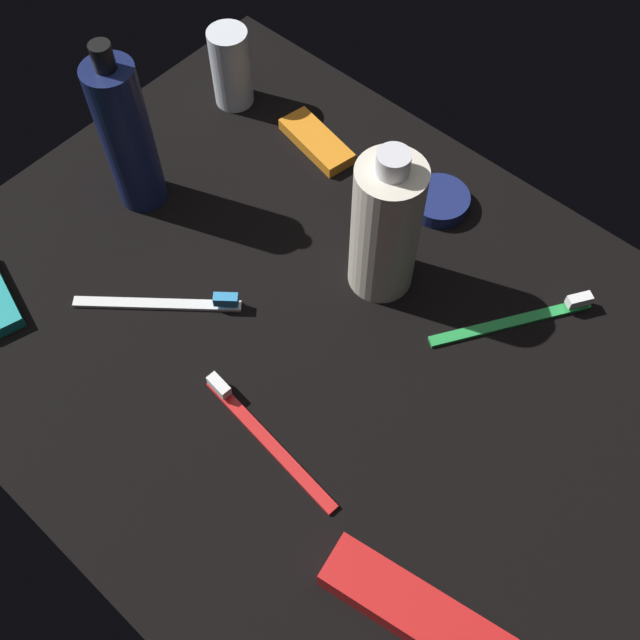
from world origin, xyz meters
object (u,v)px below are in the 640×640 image
(lotion_bottle, at_px, (127,136))
(toothbrush_red, at_px, (262,433))
(toothbrush_white, at_px, (167,302))
(cream_tin_left, at_px, (439,201))
(toothpaste_box_red, at_px, (420,615))
(snack_bar_orange, at_px, (317,141))
(deodorant_stick, at_px, (231,67))
(bodywash_bottle, at_px, (387,229))
(toothbrush_green, at_px, (521,318))

(lotion_bottle, xyz_separation_m, toothbrush_red, (0.31, -0.13, -0.09))
(toothbrush_white, distance_m, cream_tin_left, 0.33)
(toothpaste_box_red, bearing_deg, toothbrush_white, 159.75)
(lotion_bottle, bearing_deg, cream_tin_left, 38.69)
(snack_bar_orange, distance_m, cream_tin_left, 0.17)
(toothbrush_red, bearing_deg, toothbrush_white, 167.06)
(deodorant_stick, height_order, toothpaste_box_red, deodorant_stick)
(toothbrush_white, distance_m, snack_bar_orange, 0.28)
(bodywash_bottle, relative_size, toothbrush_green, 1.21)
(bodywash_bottle, height_order, toothbrush_green, bodywash_bottle)
(bodywash_bottle, height_order, toothpaste_box_red, bodywash_bottle)
(bodywash_bottle, bearing_deg, toothpaste_box_red, -45.74)
(toothpaste_box_red, height_order, snack_bar_orange, toothpaste_box_red)
(snack_bar_orange, relative_size, cream_tin_left, 1.48)
(toothbrush_red, bearing_deg, bodywash_bottle, 97.96)
(lotion_bottle, height_order, cream_tin_left, lotion_bottle)
(toothbrush_red, bearing_deg, toothpaste_box_red, -8.41)
(toothbrush_red, bearing_deg, deodorant_stick, 138.10)
(toothbrush_red, relative_size, cream_tin_left, 2.56)
(toothbrush_green, xyz_separation_m, cream_tin_left, (-0.16, 0.07, 0.00))
(lotion_bottle, distance_m, snack_bar_orange, 0.23)
(toothpaste_box_red, bearing_deg, toothbrush_red, 161.83)
(bodywash_bottle, xyz_separation_m, deodorant_stick, (-0.32, 0.09, -0.04))
(lotion_bottle, bearing_deg, toothbrush_green, 18.93)
(deodorant_stick, bearing_deg, bodywash_bottle, -16.03)
(bodywash_bottle, distance_m, deodorant_stick, 0.33)
(bodywash_bottle, relative_size, deodorant_stick, 1.85)
(deodorant_stick, bearing_deg, toothbrush_green, -4.58)
(toothbrush_red, distance_m, toothbrush_white, 0.18)
(toothbrush_white, bearing_deg, cream_tin_left, 66.09)
(cream_tin_left, bearing_deg, toothbrush_green, -23.31)
(toothbrush_green, bearing_deg, toothbrush_red, -112.62)
(toothbrush_green, relative_size, toothpaste_box_red, 0.89)
(toothbrush_green, distance_m, cream_tin_left, 0.17)
(lotion_bottle, xyz_separation_m, toothbrush_white, (0.14, -0.09, -0.09))
(toothbrush_green, distance_m, toothbrush_red, 0.30)
(toothbrush_white, xyz_separation_m, cream_tin_left, (0.13, 0.30, 0.00))
(cream_tin_left, bearing_deg, toothbrush_red, -82.52)
(deodorant_stick, relative_size, toothbrush_white, 0.70)
(toothbrush_green, bearing_deg, cream_tin_left, 156.69)
(toothbrush_red, xyz_separation_m, snack_bar_orange, (-0.21, 0.32, 0.00))
(lotion_bottle, xyz_separation_m, snack_bar_orange, (0.10, 0.19, -0.09))
(cream_tin_left, bearing_deg, deodorant_stick, -174.01)
(bodywash_bottle, bearing_deg, lotion_bottle, -161.82)
(snack_bar_orange, bearing_deg, toothbrush_red, -44.89)
(deodorant_stick, bearing_deg, lotion_bottle, -79.92)
(toothbrush_red, relative_size, snack_bar_orange, 1.73)
(deodorant_stick, xyz_separation_m, snack_bar_orange, (0.13, 0.01, -0.04))
(lotion_bottle, bearing_deg, bodywash_bottle, 18.18)
(toothbrush_white, bearing_deg, bodywash_bottle, 50.45)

